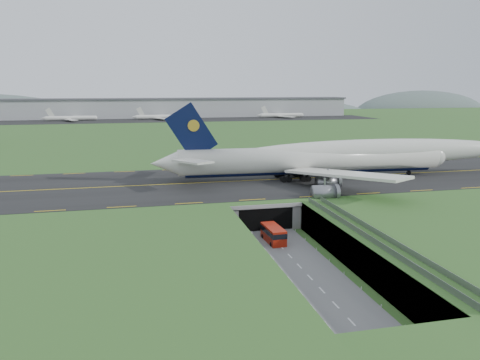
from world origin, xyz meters
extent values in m
plane|color=#305C25|center=(0.00, 0.00, 0.00)|extent=(900.00, 900.00, 0.00)
cube|color=gray|center=(0.00, 0.00, 3.00)|extent=(800.00, 800.00, 6.00)
cube|color=slate|center=(0.00, -7.50, 0.10)|extent=(12.00, 75.00, 0.20)
cube|color=black|center=(0.00, 33.00, 6.09)|extent=(800.00, 44.00, 0.18)
cube|color=gray|center=(0.00, 19.00, 5.50)|extent=(16.00, 22.00, 1.00)
cube|color=gray|center=(-7.00, 19.00, 3.00)|extent=(2.00, 22.00, 6.00)
cube|color=gray|center=(7.00, 19.00, 3.00)|extent=(2.00, 22.00, 6.00)
cube|color=black|center=(0.00, 14.00, 2.50)|extent=(12.00, 12.00, 5.00)
cube|color=#A8A8A3|center=(0.00, 7.95, 5.60)|extent=(17.00, 0.50, 0.80)
cube|color=#A8A8A3|center=(11.00, -18.50, 5.80)|extent=(3.00, 53.00, 0.50)
cube|color=gray|center=(9.60, -18.50, 6.55)|extent=(0.06, 53.00, 1.00)
cube|color=gray|center=(12.40, -18.50, 6.55)|extent=(0.06, 53.00, 1.00)
cylinder|color=#A8A8A3|center=(11.00, -40.00, 2.80)|extent=(0.90, 0.90, 5.60)
cylinder|color=#A8A8A3|center=(11.00, -28.00, 2.80)|extent=(0.90, 0.90, 5.60)
cylinder|color=#A8A8A3|center=(11.00, -16.00, 2.80)|extent=(0.90, 0.90, 5.60)
cylinder|color=#A8A8A3|center=(11.00, -4.00, 2.80)|extent=(0.90, 0.90, 5.60)
cylinder|color=silver|center=(19.65, 31.97, 11.46)|extent=(72.08, 9.88, 6.76)
sphere|color=silver|center=(55.54, 30.41, 11.46)|extent=(6.91, 6.91, 6.63)
cone|color=silver|center=(-19.41, 33.67, 11.46)|extent=(7.67, 6.74, 6.42)
ellipsoid|color=silver|center=(39.03, 31.13, 12.98)|extent=(82.37, 9.79, 7.10)
ellipsoid|color=black|center=(54.48, 30.46, 12.31)|extent=(4.86, 3.16, 2.37)
cylinder|color=black|center=(19.65, 31.97, 8.83)|extent=(68.32, 5.80, 2.84)
cube|color=silver|center=(22.49, 48.77, 10.41)|extent=(23.25, 30.68, 2.84)
cube|color=silver|center=(-12.73, 41.31, 13.05)|extent=(10.00, 12.44, 1.08)
cube|color=silver|center=(21.02, 14.99, 10.41)|extent=(21.19, 31.50, 2.84)
cube|color=silver|center=(-13.42, 25.48, 13.05)|extent=(9.30, 12.55, 1.08)
cube|color=black|center=(-12.55, 33.37, 19.39)|extent=(13.45, 1.22, 14.95)
cylinder|color=gold|center=(-12.02, 33.35, 20.97)|extent=(2.99, 0.87, 2.96)
cylinder|color=slate|center=(20.85, 41.97, 7.13)|extent=(5.64, 3.72, 3.49)
cylinder|color=slate|center=(16.34, 53.27, 7.13)|extent=(5.64, 3.72, 3.49)
cylinder|color=slate|center=(19.98, 21.91, 7.13)|extent=(5.64, 3.72, 3.49)
cylinder|color=slate|center=(14.51, 11.04, 7.13)|extent=(5.64, 3.72, 3.49)
cylinder|color=black|center=(48.36, 30.73, 6.76)|extent=(1.18, 0.58, 1.16)
cube|color=black|center=(14.90, 32.18, 6.92)|extent=(6.66, 7.66, 1.48)
cube|color=#A91B0B|center=(-0.57, 0.59, 1.74)|extent=(3.26, 7.86, 3.09)
cube|color=black|center=(-0.57, 0.59, 2.36)|extent=(3.33, 7.96, 1.03)
cube|color=black|center=(-0.57, 0.59, 0.46)|extent=(3.03, 7.33, 0.51)
cylinder|color=black|center=(-1.78, -2.05, 0.57)|extent=(0.41, 0.94, 0.93)
cylinder|color=black|center=(-2.04, 3.09, 0.57)|extent=(0.41, 0.94, 0.93)
cylinder|color=black|center=(0.89, -1.92, 0.57)|extent=(0.41, 0.94, 0.93)
cylinder|color=black|center=(0.64, 3.22, 0.57)|extent=(0.41, 0.94, 0.93)
cube|color=#B2B2B2|center=(0.00, 300.00, 13.50)|extent=(300.00, 22.00, 15.00)
cube|color=#4C4C51|center=(0.00, 300.00, 21.00)|extent=(302.00, 24.00, 1.20)
cube|color=black|center=(0.00, 270.00, 6.14)|extent=(320.00, 50.00, 0.08)
cylinder|color=silver|center=(-70.72, 275.00, 8.18)|extent=(34.00, 3.20, 3.20)
cylinder|color=silver|center=(-7.01, 275.00, 8.18)|extent=(34.00, 3.20, 3.20)
cylinder|color=silver|center=(89.43, 275.00, 8.18)|extent=(34.00, 3.20, 3.20)
ellipsoid|color=slate|center=(120.00, 430.00, -4.00)|extent=(260.00, 91.00, 44.00)
ellipsoid|color=slate|center=(320.00, 430.00, -4.00)|extent=(180.00, 63.00, 60.00)
camera|label=1|loc=(-27.01, -85.01, 30.67)|focal=35.00mm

